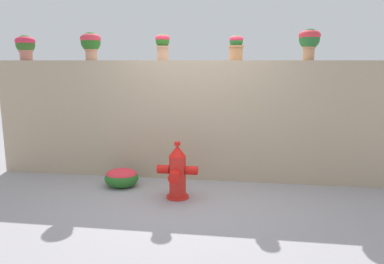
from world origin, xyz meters
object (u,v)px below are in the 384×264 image
object	(u,v)px
potted_plant_2	(163,44)
potted_plant_4	(309,40)
potted_plant_0	(25,45)
fire_hydrant	(177,173)
potted_plant_1	(91,42)
flower_bush_left	(122,177)
potted_plant_3	(236,46)

from	to	relation	value
potted_plant_2	potted_plant_4	bearing A→B (deg)	-1.25
potted_plant_2	potted_plant_4	world-z (taller)	potted_plant_4
potted_plant_0	fire_hydrant	size ratio (longest dim) A/B	0.52
potted_plant_1	potted_plant_4	distance (m)	3.45
flower_bush_left	potted_plant_4	bearing A→B (deg)	12.91
potted_plant_0	fire_hydrant	xyz separation A→B (m)	(2.79, -1.05, -1.80)
potted_plant_2	potted_plant_0	bearing A→B (deg)	-179.81
potted_plant_4	potted_plant_3	bearing A→B (deg)	179.90
potted_plant_0	potted_plant_3	size ratio (longest dim) A/B	1.08
potted_plant_2	potted_plant_4	xyz separation A→B (m)	(2.26, -0.05, 0.05)
potted_plant_0	potted_plant_4	xyz separation A→B (m)	(4.63, -0.04, 0.05)
potted_plant_1	potted_plant_3	world-z (taller)	potted_plant_1
potted_plant_3	potted_plant_4	distance (m)	1.09
potted_plant_0	potted_plant_1	xyz separation A→B (m)	(1.18, -0.05, 0.03)
potted_plant_3	fire_hydrant	size ratio (longest dim) A/B	0.48
potted_plant_1	fire_hydrant	distance (m)	2.64
potted_plant_4	potted_plant_1	bearing A→B (deg)	-179.88
potted_plant_2	potted_plant_3	distance (m)	1.17
potted_plant_0	potted_plant_2	bearing A→B (deg)	0.19
fire_hydrant	potted_plant_4	bearing A→B (deg)	28.74
potted_plant_3	fire_hydrant	world-z (taller)	potted_plant_3
potted_plant_0	fire_hydrant	bearing A→B (deg)	-20.70
potted_plant_1	potted_plant_4	xyz separation A→B (m)	(3.45, 0.01, 0.02)
potted_plant_2	flower_bush_left	world-z (taller)	potted_plant_2
fire_hydrant	flower_bush_left	size ratio (longest dim) A/B	1.55
potted_plant_1	flower_bush_left	size ratio (longest dim) A/B	0.86
potted_plant_0	potted_plant_1	size ratio (longest dim) A/B	0.93
potted_plant_4	potted_plant_2	bearing A→B (deg)	178.75
potted_plant_2	potted_plant_3	bearing A→B (deg)	-2.32
potted_plant_4	fire_hydrant	xyz separation A→B (m)	(-1.84, -1.01, -1.85)
potted_plant_4	flower_bush_left	size ratio (longest dim) A/B	0.89
potted_plant_0	fire_hydrant	world-z (taller)	potted_plant_0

